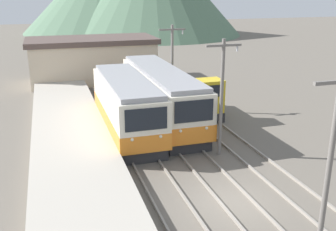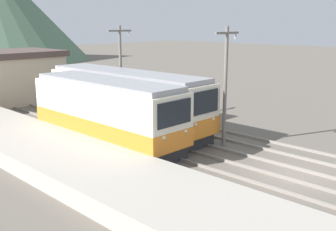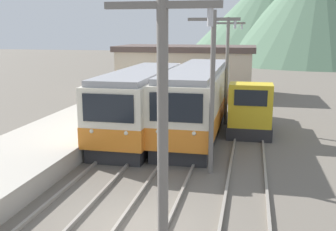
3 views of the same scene
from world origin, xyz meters
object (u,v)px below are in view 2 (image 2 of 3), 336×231
(shunting_locomotive, at_px, (154,103))
(catenary_mast_mid, at_px, (225,82))
(commuter_train_center, at_px, (125,103))
(catenary_mast_far, at_px, (121,69))
(commuter_train_left, at_px, (106,114))

(shunting_locomotive, distance_m, catenary_mast_mid, 7.63)
(commuter_train_center, height_order, catenary_mast_far, catenary_mast_far)
(commuter_train_left, xyz_separation_m, catenary_mast_far, (4.31, 3.85, 1.87))
(commuter_train_center, distance_m, catenary_mast_mid, 7.03)
(commuter_train_center, relative_size, catenary_mast_mid, 1.98)
(commuter_train_left, height_order, shunting_locomotive, commuter_train_left)
(commuter_train_center, height_order, shunting_locomotive, commuter_train_center)
(catenary_mast_far, bearing_deg, commuter_train_center, -124.58)
(commuter_train_left, distance_m, shunting_locomotive, 6.20)
(catenary_mast_far, bearing_deg, shunting_locomotive, -48.85)
(commuter_train_center, bearing_deg, commuter_train_left, -149.28)
(commuter_train_left, distance_m, catenary_mast_far, 6.07)
(shunting_locomotive, xyz_separation_m, catenary_mast_far, (-1.49, 1.71, 2.37))
(catenary_mast_mid, distance_m, catenary_mast_far, 8.80)
(commuter_train_center, xyz_separation_m, catenary_mast_far, (1.51, 2.19, 1.84))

